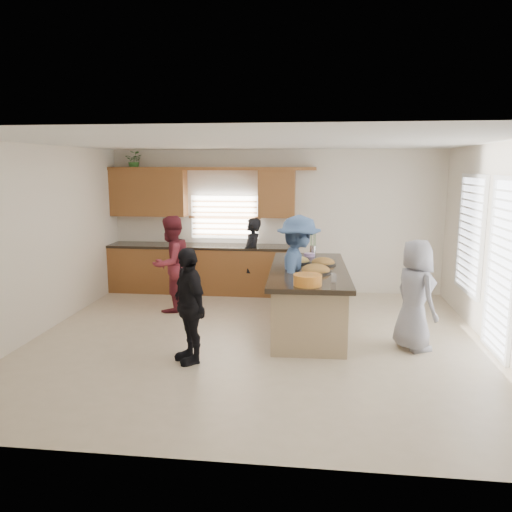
# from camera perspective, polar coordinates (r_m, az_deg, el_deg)

# --- Properties ---
(floor) EXTENTS (6.50, 6.50, 0.00)m
(floor) POSITION_cam_1_polar(r_m,az_deg,el_deg) (7.28, 0.12, -9.67)
(floor) COLOR beige
(floor) RESTS_ON ground
(room_shell) EXTENTS (6.52, 6.02, 2.81)m
(room_shell) POSITION_cam_1_polar(r_m,az_deg,el_deg) (6.87, 0.13, 5.40)
(room_shell) COLOR silver
(room_shell) RESTS_ON ground
(back_cabinetry) EXTENTS (4.08, 0.66, 2.46)m
(back_cabinetry) POSITION_cam_1_polar(r_m,az_deg,el_deg) (9.92, -6.46, 1.09)
(back_cabinetry) COLOR brown
(back_cabinetry) RESTS_ON ground
(right_wall_glazing) EXTENTS (0.06, 4.00, 2.25)m
(right_wall_glazing) POSITION_cam_1_polar(r_m,az_deg,el_deg) (7.18, 26.42, 0.04)
(right_wall_glazing) COLOR white
(right_wall_glazing) RESTS_ON ground
(island) EXTENTS (1.22, 2.73, 0.95)m
(island) POSITION_cam_1_polar(r_m,az_deg,el_deg) (7.74, 5.98, -5.00)
(island) COLOR tan
(island) RESTS_ON ground
(platter_front) EXTENTS (0.46, 0.46, 0.19)m
(platter_front) POSITION_cam_1_polar(r_m,az_deg,el_deg) (7.34, 6.83, -1.64)
(platter_front) COLOR black
(platter_front) RESTS_ON island
(platter_mid) EXTENTS (0.41, 0.41, 0.16)m
(platter_mid) POSITION_cam_1_polar(r_m,az_deg,el_deg) (7.94, 7.68, -0.77)
(platter_mid) COLOR black
(platter_mid) RESTS_ON island
(platter_back) EXTENTS (0.34, 0.34, 0.14)m
(platter_back) POSITION_cam_1_polar(r_m,az_deg,el_deg) (8.05, 5.01, -0.56)
(platter_back) COLOR black
(platter_back) RESTS_ON island
(salad_bowl) EXTENTS (0.37, 0.37, 0.14)m
(salad_bowl) POSITION_cam_1_polar(r_m,az_deg,el_deg) (6.52, 5.92, -2.67)
(salad_bowl) COLOR orange
(salad_bowl) RESTS_ON island
(clear_cup) EXTENTS (0.07, 0.07, 0.11)m
(clear_cup) POSITION_cam_1_polar(r_m,az_deg,el_deg) (6.75, 8.88, -2.50)
(clear_cup) COLOR white
(clear_cup) RESTS_ON island
(plate_stack) EXTENTS (0.19, 0.19, 0.05)m
(plate_stack) POSITION_cam_1_polar(r_m,az_deg,el_deg) (8.62, 6.12, 0.14)
(plate_stack) COLOR #9B7CB4
(plate_stack) RESTS_ON island
(flower_vase) EXTENTS (0.14, 0.14, 0.42)m
(flower_vase) POSITION_cam_1_polar(r_m,az_deg,el_deg) (8.80, 6.55, 1.69)
(flower_vase) COLOR silver
(flower_vase) RESTS_ON island
(potted_plant) EXTENTS (0.33, 0.29, 0.36)m
(potted_plant) POSITION_cam_1_polar(r_m,az_deg,el_deg) (10.26, -13.71, 10.53)
(potted_plant) COLOR #38752E
(potted_plant) RESTS_ON back_cabinetry
(woman_left_back) EXTENTS (0.47, 0.61, 1.50)m
(woman_left_back) POSITION_cam_1_polar(r_m,az_deg,el_deg) (9.63, -0.49, -0.09)
(woman_left_back) COLOR black
(woman_left_back) RESTS_ON ground
(woman_left_mid) EXTENTS (0.92, 1.00, 1.65)m
(woman_left_mid) POSITION_cam_1_polar(r_m,az_deg,el_deg) (8.67, -9.65, -0.90)
(woman_left_mid) COLOR maroon
(woman_left_mid) RESTS_ON ground
(woman_left_front) EXTENTS (0.80, 0.92, 1.49)m
(woman_left_front) POSITION_cam_1_polar(r_m,az_deg,el_deg) (6.41, -7.69, -5.60)
(woman_left_front) COLOR black
(woman_left_front) RESTS_ON ground
(woman_right_back) EXTENTS (0.65, 1.14, 1.76)m
(woman_right_back) POSITION_cam_1_polar(r_m,az_deg,el_deg) (7.61, 4.85, -1.94)
(woman_right_back) COLOR #3A5580
(woman_right_back) RESTS_ON ground
(woman_right_front) EXTENTS (0.75, 0.88, 1.52)m
(woman_right_front) POSITION_cam_1_polar(r_m,az_deg,el_deg) (7.10, 17.72, -4.28)
(woman_right_front) COLOR gray
(woman_right_front) RESTS_ON ground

